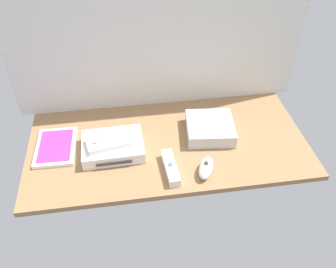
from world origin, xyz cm
name	(u,v)px	position (x,y,z in cm)	size (l,w,h in cm)	color
ground_plane	(168,144)	(0.00, 0.00, -1.00)	(100.00, 48.00, 2.00)	#936D47
back_wall	(158,29)	(0.00, 24.60, 32.00)	(110.00, 1.20, 64.00)	silver
game_console	(113,146)	(-19.69, -1.66, 2.20)	(21.35, 16.86, 4.40)	white
mini_computer	(210,128)	(15.97, 2.56, 2.64)	(18.81, 18.81, 5.30)	silver
game_case	(56,147)	(-39.83, 2.62, 0.76)	(14.09, 19.35, 1.56)	white
remote_wand	(170,168)	(-1.26, -13.95, 1.51)	(4.44, 14.98, 3.40)	white
remote_nunchuk	(206,168)	(10.18, -16.20, 2.04)	(8.04, 10.93, 5.10)	white
remote_classic_pad	(108,142)	(-21.03, -2.45, 5.41)	(15.69, 10.68, 2.40)	white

